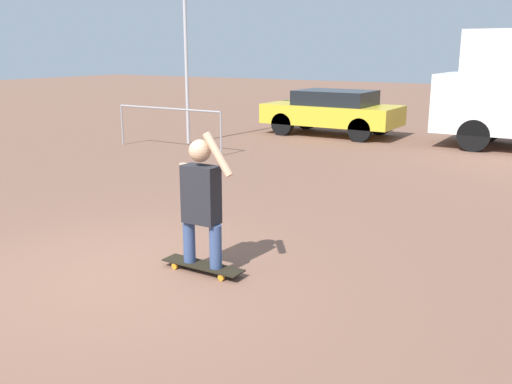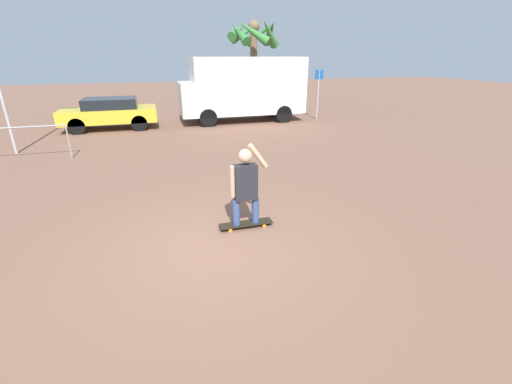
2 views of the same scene
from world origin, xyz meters
name	(u,v)px [view 2 (image 2 of 2)]	position (x,y,z in m)	size (l,w,h in m)	color
ground_plane	(216,248)	(0.00, 0.00, 0.00)	(80.00, 80.00, 0.00)	brown
skateboard	(246,224)	(0.70, 0.58, 0.07)	(1.02, 0.25, 0.09)	black
person_skateboarder	(245,183)	(0.70, 0.58, 0.91)	(0.71, 0.25, 1.55)	#384C7A
camper_van	(244,87)	(3.63, 11.61, 1.62)	(5.93, 2.20, 2.99)	black
parked_car_yellow	(110,112)	(-2.55, 11.38, 0.72)	(3.97, 1.83, 1.33)	black
palm_tree_near_van	(254,37)	(5.88, 17.56, 4.11)	(3.45, 3.41, 5.20)	brown
street_sign	(318,88)	(7.30, 11.00, 1.53)	(0.44, 0.06, 2.39)	#B7B7BC
plaza_railing_segment	(7,134)	(-5.01, 6.79, 0.87)	(3.29, 0.05, 1.08)	#99999E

